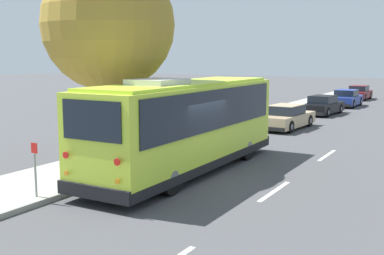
# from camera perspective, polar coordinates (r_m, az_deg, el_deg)

# --- Properties ---
(ground_plane) EXTENTS (160.00, 160.00, 0.00)m
(ground_plane) POSITION_cam_1_polar(r_m,az_deg,el_deg) (15.76, -0.57, -5.96)
(ground_plane) COLOR #474749
(sidewalk_slab) EXTENTS (80.00, 3.04, 0.15)m
(sidewalk_slab) POSITION_cam_1_polar(r_m,az_deg,el_deg) (17.72, -10.34, -4.23)
(sidewalk_slab) COLOR #A3A099
(sidewalk_slab) RESTS_ON ground
(curb_strip) EXTENTS (80.00, 0.14, 0.15)m
(curb_strip) POSITION_cam_1_polar(r_m,az_deg,el_deg) (16.75, -6.16, -4.88)
(curb_strip) COLOR gray
(curb_strip) RESTS_ON ground
(shuttle_bus) EXTENTS (9.68, 2.66, 3.24)m
(shuttle_bus) POSITION_cam_1_polar(r_m,az_deg,el_deg) (16.25, -0.72, 0.69)
(shuttle_bus) COLOR #BCDB38
(shuttle_bus) RESTS_ON ground
(parked_sedan_tan) EXTENTS (4.67, 1.97, 1.31)m
(parked_sedan_tan) POSITION_cam_1_polar(r_m,az_deg,el_deg) (26.78, 11.12, 1.17)
(parked_sedan_tan) COLOR tan
(parked_sedan_tan) RESTS_ON ground
(parked_sedan_black) EXTENTS (4.42, 2.00, 1.29)m
(parked_sedan_black) POSITION_cam_1_polar(r_m,az_deg,el_deg) (33.92, 15.26, 2.51)
(parked_sedan_black) COLOR black
(parked_sedan_black) RESTS_ON ground
(parked_sedan_blue) EXTENTS (4.27, 1.82, 1.33)m
(parked_sedan_blue) POSITION_cam_1_polar(r_m,az_deg,el_deg) (39.93, 17.84, 3.28)
(parked_sedan_blue) COLOR navy
(parked_sedan_blue) RESTS_ON ground
(parked_sedan_maroon) EXTENTS (4.15, 1.76, 1.29)m
(parked_sedan_maroon) POSITION_cam_1_polar(r_m,az_deg,el_deg) (46.90, 19.19, 3.89)
(parked_sedan_maroon) COLOR maroon
(parked_sedan_maroon) RESTS_ON ground
(street_tree) EXTENTS (4.55, 4.55, 7.79)m
(street_tree) POSITION_cam_1_polar(r_m,az_deg,el_deg) (17.14, -9.64, 12.87)
(street_tree) COLOR brown
(street_tree) RESTS_ON sidewalk_slab
(sign_post_near) EXTENTS (0.06, 0.22, 1.48)m
(sign_post_near) POSITION_cam_1_polar(r_m,az_deg,el_deg) (13.64, -18.09, -4.70)
(sign_post_near) COLOR gray
(sign_post_near) RESTS_ON sidewalk_slab
(sign_post_far) EXTENTS (0.06, 0.06, 1.17)m
(sign_post_far) POSITION_cam_1_polar(r_m,az_deg,el_deg) (14.54, -14.31, -4.48)
(sign_post_far) COLOR gray
(sign_post_far) RESTS_ON sidewalk_slab
(lane_stripe_mid) EXTENTS (2.40, 0.14, 0.01)m
(lane_stripe_mid) POSITION_cam_1_polar(r_m,az_deg,el_deg) (14.41, 9.74, -7.45)
(lane_stripe_mid) COLOR silver
(lane_stripe_mid) RESTS_ON ground
(lane_stripe_ahead) EXTENTS (2.40, 0.14, 0.01)m
(lane_stripe_ahead) POSITION_cam_1_polar(r_m,az_deg,el_deg) (20.00, 15.72, -3.17)
(lane_stripe_ahead) COLOR silver
(lane_stripe_ahead) RESTS_ON ground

